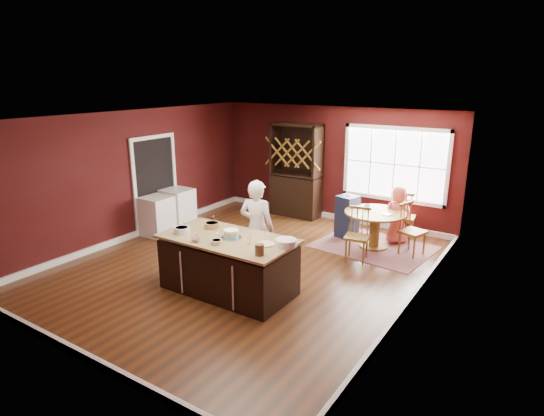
{
  "coord_description": "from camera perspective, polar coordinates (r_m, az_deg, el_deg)",
  "views": [
    {
      "loc": [
        4.62,
        -6.27,
        3.36
      ],
      "look_at": [
        0.28,
        0.4,
        1.05
      ],
      "focal_mm": 30.0,
      "sensor_mm": 36.0,
      "label": 1
    }
  ],
  "objects": [
    {
      "name": "toy_figurine",
      "position": [
        6.6,
        -1.42,
        -5.13
      ],
      "size": [
        0.05,
        0.05,
        0.08
      ],
      "primitive_type": null,
      "color": "yellow",
      "rests_on": "kitchen_island"
    },
    {
      "name": "bowl_yellow",
      "position": [
        7.66,
        -7.53,
        -2.16
      ],
      "size": [
        0.25,
        0.25,
        0.09
      ],
      "primitive_type": "cylinder",
      "color": "olive",
      "rests_on": "kitchen_island"
    },
    {
      "name": "kitchen_island",
      "position": [
        7.38,
        -5.5,
        -7.21
      ],
      "size": [
        2.15,
        1.13,
        0.92
      ],
      "color": "black",
      "rests_on": "ground"
    },
    {
      "name": "doorway",
      "position": [
        10.5,
        -14.41,
        2.82
      ],
      "size": [
        0.08,
        1.26,
        2.13
      ],
      "primitive_type": null,
      "color": "white",
      "rests_on": "room_shell"
    },
    {
      "name": "high_chair",
      "position": [
        9.88,
        9.41,
        -0.97
      ],
      "size": [
        0.47,
        0.47,
        0.96
      ],
      "primitive_type": null,
      "rotation": [
        0.0,
        0.0,
        -0.26
      ],
      "color": "#181D38",
      "rests_on": "ground"
    },
    {
      "name": "toddler",
      "position": [
        9.89,
        9.56,
        1.02
      ],
      "size": [
        0.18,
        0.14,
        0.26
      ],
      "primitive_type": null,
      "color": "#8CA5BF",
      "rests_on": "high_chair"
    },
    {
      "name": "bowl_pink",
      "position": [
        7.08,
        -9.57,
        -3.99
      ],
      "size": [
        0.14,
        0.14,
        0.05
      ],
      "primitive_type": "cylinder",
      "color": "silver",
      "rests_on": "kitchen_island"
    },
    {
      "name": "window",
      "position": [
        10.39,
        15.14,
        5.32
      ],
      "size": [
        2.36,
        0.1,
        1.66
      ],
      "primitive_type": null,
      "color": "white",
      "rests_on": "room_shell"
    },
    {
      "name": "hutch",
      "position": [
        11.18,
        3.04,
        4.72
      ],
      "size": [
        1.25,
        0.52,
        2.28
      ],
      "primitive_type": "cube",
      "color": "#331F0E",
      "rests_on": "ground"
    },
    {
      "name": "rug",
      "position": [
        9.56,
        12.6,
        -4.75
      ],
      "size": [
        2.39,
        1.94,
        0.01
      ],
      "primitive_type": "cube",
      "rotation": [
        0.0,
        0.0,
        -0.11
      ],
      "color": "brown",
      "rests_on": "ground"
    },
    {
      "name": "seated_woman",
      "position": [
        9.76,
        15.49,
        -0.78
      ],
      "size": [
        0.71,
        0.67,
        1.22
      ],
      "primitive_type": "imported",
      "rotation": [
        0.0,
        0.0,
        3.8
      ],
      "color": "#E26661",
      "rests_on": "ground"
    },
    {
      "name": "bowl_blue",
      "position": [
        7.5,
        -11.24,
        -2.74
      ],
      "size": [
        0.25,
        0.25,
        0.1
      ],
      "primitive_type": "cylinder",
      "color": "beige",
      "rests_on": "kitchen_island"
    },
    {
      "name": "drinking_glass",
      "position": [
        6.87,
        -2.94,
        -3.97
      ],
      "size": [
        0.08,
        0.08,
        0.15
      ],
      "primitive_type": "cylinder",
      "color": "silver",
      "rests_on": "kitchen_island"
    },
    {
      "name": "stoneware_crock",
      "position": [
        6.46,
        -1.57,
        -5.23
      ],
      "size": [
        0.13,
        0.13,
        0.16
      ],
      "primitive_type": "cylinder",
      "color": "#452E1B",
      "rests_on": "kitchen_island"
    },
    {
      "name": "dryer",
      "position": [
        10.62,
        -11.73,
        -0.05
      ],
      "size": [
        0.62,
        0.6,
        0.9
      ],
      "primitive_type": "cube",
      "color": "white",
      "rests_on": "ground"
    },
    {
      "name": "dining_table",
      "position": [
        9.39,
        12.8,
        -1.74
      ],
      "size": [
        1.23,
        1.23,
        0.75
      ],
      "color": "#955728",
      "rests_on": "ground"
    },
    {
      "name": "layer_cake",
      "position": [
        7.15,
        -5.15,
        -3.25
      ],
      "size": [
        0.33,
        0.33,
        0.14
      ],
      "primitive_type": null,
      "color": "white",
      "rests_on": "kitchen_island"
    },
    {
      "name": "washer",
      "position": [
        10.2,
        -14.23,
        -1.0
      ],
      "size": [
        0.59,
        0.57,
        0.86
      ],
      "primitive_type": "cube",
      "color": "silver",
      "rests_on": "ground"
    },
    {
      "name": "dinner_plate",
      "position": [
        6.86,
        -0.85,
        -4.55
      ],
      "size": [
        0.27,
        0.27,
        0.02
      ],
      "primitive_type": "cylinder",
      "color": "#FFFBBF",
      "rests_on": "kitchen_island"
    },
    {
      "name": "bowl_olive",
      "position": [
        6.93,
        -6.98,
        -4.25
      ],
      "size": [
        0.17,
        0.17,
        0.07
      ],
      "primitive_type": "cylinder",
      "color": "beige",
      "rests_on": "kitchen_island"
    },
    {
      "name": "table_plate",
      "position": [
        9.19,
        14.26,
        -0.77
      ],
      "size": [
        0.2,
        0.2,
        0.01
      ],
      "primitive_type": "cylinder",
      "color": "beige",
      "rests_on": "dining_table"
    },
    {
      "name": "room_shell",
      "position": [
        8.04,
        -3.2,
        1.69
      ],
      "size": [
        7.0,
        7.0,
        7.0
      ],
      "color": "#582C12",
      "rests_on": "ground"
    },
    {
      "name": "chair_south",
      "position": [
        8.65,
        10.63,
        -3.31
      ],
      "size": [
        0.5,
        0.49,
        1.03
      ],
      "primitive_type": null,
      "rotation": [
        0.0,
        0.0,
        0.2
      ],
      "color": "olive",
      "rests_on": "ground"
    },
    {
      "name": "chair_north",
      "position": [
        10.01,
        16.19,
        -0.82
      ],
      "size": [
        0.51,
        0.49,
        1.08
      ],
      "primitive_type": null,
      "rotation": [
        0.0,
        0.0,
        3.29
      ],
      "color": "brown",
      "rests_on": "ground"
    },
    {
      "name": "white_tub",
      "position": [
        6.79,
        1.76,
        -4.38
      ],
      "size": [
        0.32,
        0.32,
        0.11
      ],
      "primitive_type": "cylinder",
      "color": "silver",
      "rests_on": "kitchen_island"
    },
    {
      "name": "chair_east",
      "position": [
        9.18,
        17.26,
        -2.58
      ],
      "size": [
        0.53,
        0.54,
        1.04
      ],
      "primitive_type": null,
      "rotation": [
        0.0,
        0.0,
        1.26
      ],
      "color": "brown",
      "rests_on": "ground"
    },
    {
      "name": "table_cup",
      "position": [
        9.51,
        11.86,
        0.2
      ],
      "size": [
        0.14,
        0.14,
        0.09
      ],
      "primitive_type": "imported",
      "rotation": [
        0.0,
        0.0,
        -0.24
      ],
      "color": "silver",
      "rests_on": "dining_table"
    },
    {
      "name": "baker",
      "position": [
        7.82,
        -1.92,
        -2.54
      ],
      "size": [
        0.69,
        0.52,
        1.7
      ],
      "primitive_type": "imported",
      "rotation": [
        0.0,
        0.0,
        3.34
      ],
      "color": "silver",
      "rests_on": "ground"
    }
  ]
}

